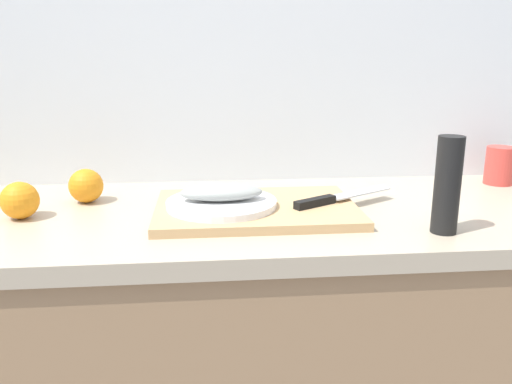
% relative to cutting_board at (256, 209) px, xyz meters
% --- Properties ---
extents(back_wall, '(3.20, 0.05, 2.50)m').
position_rel_cutting_board_xyz_m(back_wall, '(-0.05, 0.35, 0.34)').
color(back_wall, silver).
rests_on(back_wall, ground_plane).
extents(kitchen_counter, '(2.00, 0.60, 0.90)m').
position_rel_cutting_board_xyz_m(kitchen_counter, '(-0.05, 0.02, -0.46)').
color(kitchen_counter, '#9E7A56').
rests_on(kitchen_counter, ground_plane).
extents(cutting_board, '(0.45, 0.31, 0.02)m').
position_rel_cutting_board_xyz_m(cutting_board, '(0.00, 0.00, 0.00)').
color(cutting_board, tan).
rests_on(cutting_board, kitchen_counter).
extents(white_plate, '(0.25, 0.25, 0.01)m').
position_rel_cutting_board_xyz_m(white_plate, '(-0.08, -0.01, 0.02)').
color(white_plate, white).
rests_on(white_plate, cutting_board).
extents(fish_fillet, '(0.19, 0.08, 0.04)m').
position_rel_cutting_board_xyz_m(fish_fillet, '(-0.08, -0.01, 0.04)').
color(fish_fillet, '#999E99').
rests_on(fish_fillet, white_plate).
extents(chef_knife, '(0.26, 0.17, 0.02)m').
position_rel_cutting_board_xyz_m(chef_knife, '(0.18, 0.00, 0.02)').
color(chef_knife, silver).
rests_on(chef_knife, cutting_board).
extents(coffee_mug_0, '(0.12, 0.08, 0.11)m').
position_rel_cutting_board_xyz_m(coffee_mug_0, '(0.71, 0.21, 0.04)').
color(coffee_mug_0, '#CC3F38').
rests_on(coffee_mug_0, kitchen_counter).
extents(orange_0, '(0.08, 0.08, 0.08)m').
position_rel_cutting_board_xyz_m(orange_0, '(-0.40, 0.13, 0.03)').
color(orange_0, orange).
rests_on(orange_0, kitchen_counter).
extents(orange_1, '(0.08, 0.08, 0.08)m').
position_rel_cutting_board_xyz_m(orange_1, '(-0.52, 0.01, 0.03)').
color(orange_1, orange).
rests_on(orange_1, kitchen_counter).
extents(pepper_mill, '(0.05, 0.05, 0.20)m').
position_rel_cutting_board_xyz_m(pepper_mill, '(0.37, -0.17, 0.09)').
color(pepper_mill, black).
rests_on(pepper_mill, kitchen_counter).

